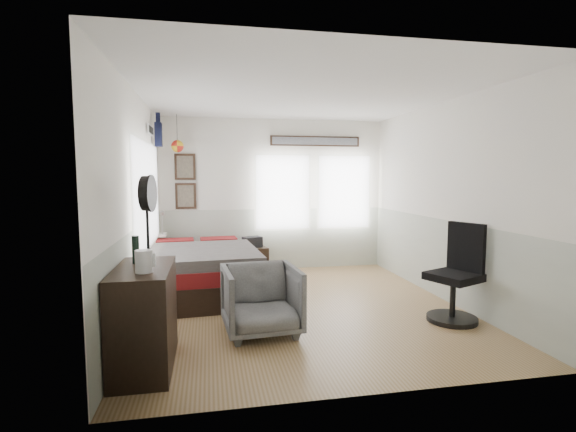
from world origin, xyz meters
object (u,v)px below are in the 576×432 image
Objects in this scene: bed at (200,271)px; armchair at (261,300)px; task_chair at (457,281)px; dresser at (145,317)px; nightstand at (252,261)px.

bed is 2.74× the size of armchair.
task_chair reaches higher than armchair.
dresser is 3.46m from task_chair.
armchair reaches higher than bed.
dresser is at bearing -104.95° from bed.
task_chair is at bearing -61.20° from nightstand.
nightstand is at bearing 81.56° from armchair.
armchair is 1.68× the size of nightstand.
bed is at bearing 79.07° from dresser.
armchair is at bearing 156.37° from task_chair.
armchair is at bearing -72.15° from bed.
dresser is 2.09× the size of nightstand.
task_chair is (2.12, -2.70, 0.23)m from nightstand.
armchair reaches higher than nightstand.
task_chair is (2.98, -1.71, 0.14)m from bed.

